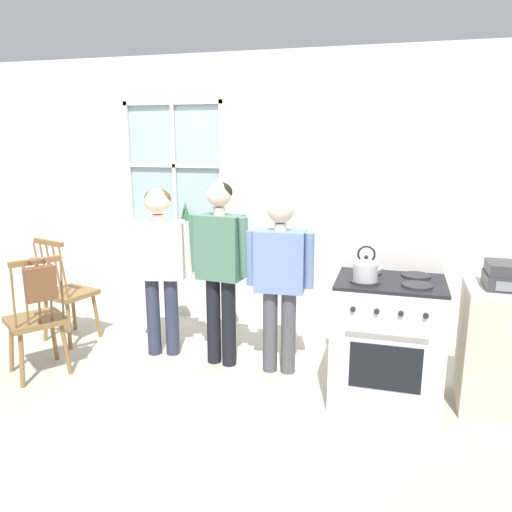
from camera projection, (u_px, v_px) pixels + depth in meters
ground_plane at (196, 379)px, 4.02m from camera, size 16.00×16.00×0.00m
wall_back at (250, 196)px, 5.01m from camera, size 6.40×0.16×2.70m
chair_by_window at (36, 321)px, 4.02m from camera, size 0.57×0.57×1.01m
chair_near_wall at (67, 294)px, 4.72m from camera, size 0.52×0.50×1.01m
person_elderly_left at (160, 255)px, 4.30m from camera, size 0.59×0.31×1.49m
person_teen_center at (220, 257)px, 4.11m from camera, size 0.53×0.25×1.56m
person_adult_right at (280, 269)px, 3.97m from camera, size 0.55×0.24×1.46m
stove at (387, 339)px, 3.63m from camera, size 0.77×0.68×1.08m
kettle at (366, 269)px, 3.43m from camera, size 0.21×0.17×0.25m
potted_plant at (185, 220)px, 5.17m from camera, size 0.14×0.14×0.30m
handbag at (40, 283)px, 3.76m from camera, size 0.25×0.25×0.31m
side_counter at (502, 349)px, 3.52m from camera, size 0.55×0.50×0.90m
stereo at (512, 276)px, 3.37m from camera, size 0.34×0.29×0.18m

